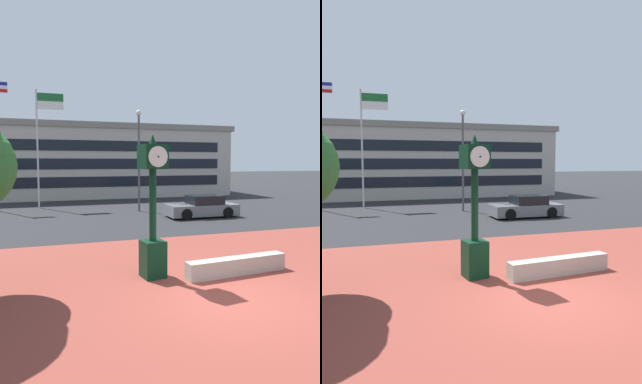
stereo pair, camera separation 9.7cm
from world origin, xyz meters
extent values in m
plane|color=#262628|center=(0.00, 0.00, 0.00)|extent=(200.00, 200.00, 0.00)
cube|color=brown|center=(0.00, 1.55, 0.00)|extent=(44.00, 11.10, 0.01)
cube|color=#ADA393|center=(1.16, 1.67, 0.25)|extent=(3.22, 0.65, 0.50)
cube|color=black|center=(-1.23, 2.20, 0.52)|extent=(0.69, 0.69, 1.05)
cylinder|color=black|center=(-1.23, 2.20, 2.06)|extent=(0.20, 0.20, 2.01)
cube|color=black|center=(-1.23, 2.20, 3.40)|extent=(0.75, 0.75, 0.67)
cylinder|color=white|center=(-1.28, 2.55, 3.40)|extent=(0.56, 0.10, 0.56)
sphere|color=black|center=(-1.28, 2.57, 3.40)|extent=(0.05, 0.05, 0.05)
cylinder|color=white|center=(-1.19, 1.86, 3.40)|extent=(0.56, 0.10, 0.56)
sphere|color=black|center=(-1.19, 1.84, 3.40)|extent=(0.05, 0.05, 0.05)
cone|color=black|center=(-1.23, 2.20, 3.87)|extent=(0.23, 0.23, 0.27)
cube|color=slate|center=(4.85, 11.96, 0.44)|extent=(4.18, 1.87, 0.64)
cube|color=black|center=(5.05, 11.96, 1.00)|extent=(1.93, 1.59, 0.56)
cylinder|color=black|center=(3.55, 11.12, 0.32)|extent=(0.64, 0.23, 0.64)
cylinder|color=black|center=(3.56, 12.83, 0.32)|extent=(0.64, 0.23, 0.64)
cylinder|color=black|center=(6.13, 11.09, 0.32)|extent=(0.64, 0.23, 0.64)
cylinder|color=black|center=(6.14, 12.80, 0.32)|extent=(0.64, 0.23, 0.64)
cube|color=navy|center=(-6.72, 19.38, 8.49)|extent=(1.22, 0.02, 0.23)
cube|color=white|center=(-6.72, 19.38, 8.26)|extent=(1.22, 0.02, 0.23)
cube|color=red|center=(-6.72, 19.38, 8.03)|extent=(1.22, 0.02, 0.23)
cylinder|color=silver|center=(-4.30, 19.38, 4.10)|extent=(0.12, 0.12, 8.19)
sphere|color=gold|center=(-4.30, 19.38, 8.25)|extent=(0.14, 0.14, 0.14)
cube|color=#19662D|center=(-3.35, 19.38, 7.76)|extent=(1.77, 0.02, 0.56)
cube|color=white|center=(-3.35, 19.38, 7.21)|extent=(1.77, 0.02, 0.56)
cube|color=#B2ADA3|center=(-1.15, 29.68, 3.09)|extent=(29.22, 11.96, 6.18)
cube|color=gray|center=(-1.15, 29.68, 6.43)|extent=(29.81, 12.20, 0.50)
cube|color=black|center=(-1.15, 23.68, 1.55)|extent=(26.30, 0.04, 0.90)
cube|color=black|center=(-1.15, 23.68, 3.09)|extent=(26.30, 0.04, 0.90)
cube|color=black|center=(-1.15, 23.68, 4.64)|extent=(26.30, 0.04, 0.90)
cylinder|color=#4C4C51|center=(1.99, 15.49, 3.14)|extent=(0.14, 0.14, 6.28)
sphere|color=white|center=(1.99, 15.49, 6.43)|extent=(0.36, 0.36, 0.36)
camera|label=1|loc=(-4.20, -7.26, 3.25)|focal=33.54mm
camera|label=2|loc=(-4.10, -7.29, 3.25)|focal=33.54mm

